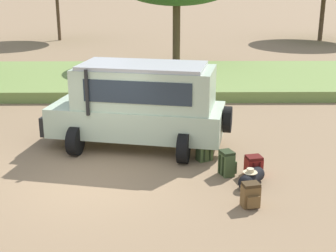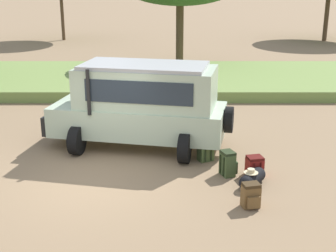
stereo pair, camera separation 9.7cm
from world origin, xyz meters
name	(u,v)px [view 2 (the right image)]	position (x,y,z in m)	size (l,w,h in m)	color
ground_plane	(93,180)	(0.00, 0.00, 0.00)	(320.00, 320.00, 0.00)	#8C7051
grass_bank	(128,79)	(0.00, 10.74, 0.22)	(120.00, 7.00, 0.44)	olive
safari_vehicle	(141,104)	(1.07, 2.38, 1.29)	(5.48, 3.35, 2.44)	#B2C6A8
backpack_beside_front_wheel	(250,196)	(3.59, -1.39, 0.27)	(0.42, 0.42, 0.55)	brown
backpack_cluster_center	(227,164)	(3.30, 0.30, 0.31)	(0.46, 0.46, 0.64)	#42562D
backpack_near_rear_wheel	(204,150)	(2.82, 1.29, 0.30)	(0.47, 0.46, 0.62)	#42562D
backpack_outermost	(253,166)	(3.96, 0.25, 0.25)	(0.45, 0.48, 0.52)	maroon
duffel_bag_low_black_case	(251,178)	(3.81, -0.31, 0.18)	(0.72, 0.87, 0.46)	black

